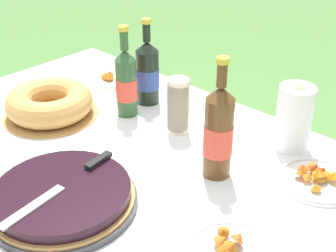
{
  "coord_description": "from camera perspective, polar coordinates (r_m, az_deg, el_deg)",
  "views": [
    {
      "loc": [
        0.97,
        -0.73,
        1.51
      ],
      "look_at": [
        0.1,
        0.2,
        0.79
      ],
      "focal_mm": 50.0,
      "sensor_mm": 36.0,
      "label": 1
    }
  ],
  "objects": [
    {
      "name": "cider_bottle_green",
      "position": [
        1.62,
        -5.13,
        5.29
      ],
      "size": [
        0.07,
        0.07,
        0.32
      ],
      "color": "#2D562D",
      "rests_on": "tablecloth"
    },
    {
      "name": "cider_bottle_amber",
      "position": [
        1.29,
        6.17,
        -0.78
      ],
      "size": [
        0.08,
        0.08,
        0.36
      ],
      "color": "brown",
      "rests_on": "tablecloth"
    },
    {
      "name": "cup_stack",
      "position": [
        1.52,
        1.24,
        2.46
      ],
      "size": [
        0.07,
        0.07,
        0.19
      ],
      "color": "beige",
      "rests_on": "tablecloth"
    },
    {
      "name": "paper_towel_roll",
      "position": [
        1.47,
        15.09,
        0.95
      ],
      "size": [
        0.11,
        0.11,
        0.21
      ],
      "color": "white",
      "rests_on": "tablecloth"
    },
    {
      "name": "garden_table",
      "position": [
        1.49,
        -8.04,
        -5.75
      ],
      "size": [
        1.5,
        1.14,
        0.72
      ],
      "color": "#A87A47",
      "rests_on": "ground_plane"
    },
    {
      "name": "snack_plate_left",
      "position": [
        1.94,
        -6.45,
        5.99
      ],
      "size": [
        0.22,
        0.22,
        0.05
      ],
      "color": "white",
      "rests_on": "tablecloth"
    },
    {
      "name": "berry_tart",
      "position": [
        1.25,
        -12.7,
        -8.46
      ],
      "size": [
        0.39,
        0.39,
        0.06
      ],
      "color": "#38383D",
      "rests_on": "tablecloth"
    },
    {
      "name": "snack_plate_right",
      "position": [
        1.38,
        17.77,
        -6.16
      ],
      "size": [
        0.22,
        0.22,
        0.06
      ],
      "color": "white",
      "rests_on": "tablecloth"
    },
    {
      "name": "juice_bottle_red",
      "position": [
        1.7,
        -2.52,
        6.52
      ],
      "size": [
        0.09,
        0.09,
        0.32
      ],
      "color": "black",
      "rests_on": "tablecloth"
    },
    {
      "name": "bundt_cake",
      "position": [
        1.69,
        -14.25,
        2.75
      ],
      "size": [
        0.33,
        0.33,
        0.1
      ],
      "color": "#B78447",
      "rests_on": "tablecloth"
    },
    {
      "name": "serving_knife",
      "position": [
        1.25,
        -11.91,
        -6.54
      ],
      "size": [
        0.08,
        0.37,
        0.01
      ],
      "rotation": [
        0.0,
        0.0,
        4.85
      ],
      "color": "silver",
      "rests_on": "berry_tart"
    },
    {
      "name": "tablecloth",
      "position": [
        1.46,
        -8.18,
        -4.06
      ],
      "size": [
        1.51,
        1.15,
        0.1
      ],
      "color": "white",
      "rests_on": "garden_table"
    }
  ]
}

